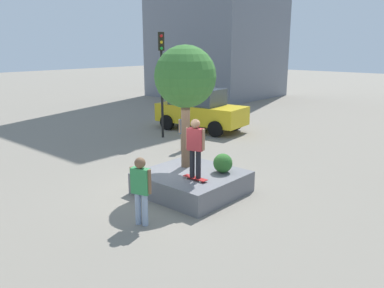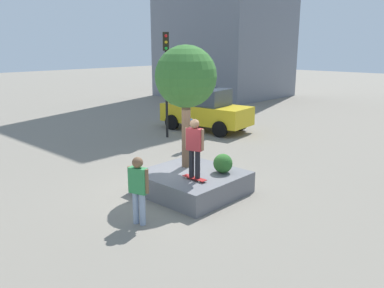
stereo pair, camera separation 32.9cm
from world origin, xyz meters
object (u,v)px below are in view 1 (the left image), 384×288
object	(u,v)px
planter_ledge	(192,182)
passerby_with_bag	(184,129)
plaza_tree	(185,78)
skateboarder	(195,144)
taxi_cab	(200,109)
skateboard	(195,178)
bystander_watching	(141,187)
traffic_light_median	(162,68)

from	to	relation	value
planter_ledge	passerby_with_bag	distance (m)	5.07
plaza_tree	skateboarder	distance (m)	2.20
plaza_tree	skateboarder	world-z (taller)	plaza_tree
taxi_cab	passerby_with_bag	distance (m)	4.35
planter_ledge	plaza_tree	bearing A→B (deg)	149.80
passerby_with_bag	skateboard	bearing A→B (deg)	-44.28
taxi_cab	bystander_watching	world-z (taller)	taxi_cab
planter_ledge	taxi_cab	bearing A→B (deg)	128.63
skateboard	skateboarder	bearing A→B (deg)	180.00
skateboard	bystander_watching	world-z (taller)	bystander_watching
plaza_tree	skateboarder	xyz separation A→B (m)	(1.08, -0.78, -1.76)
skateboarder	taxi_cab	size ratio (longest dim) A/B	0.35
skateboarder	passerby_with_bag	world-z (taller)	skateboarder
skateboard	passerby_with_bag	bearing A→B (deg)	135.72
skateboarder	passerby_with_bag	bearing A→B (deg)	135.72
plaza_tree	skateboard	bearing A→B (deg)	-35.89
skateboarder	bystander_watching	distance (m)	2.19
taxi_cab	traffic_light_median	xyz separation A→B (m)	(-0.23, -2.58, 2.28)
skateboard	traffic_light_median	bearing A→B (deg)	141.91
skateboard	passerby_with_bag	world-z (taller)	passerby_with_bag
taxi_cab	skateboarder	bearing A→B (deg)	-50.66
skateboarder	traffic_light_median	xyz separation A→B (m)	(-6.56, 5.15, 1.69)
skateboarder	bystander_watching	world-z (taller)	skateboarder
plaza_tree	passerby_with_bag	distance (m)	5.09
planter_ledge	traffic_light_median	world-z (taller)	traffic_light_median
plaza_tree	taxi_cab	distance (m)	9.02
traffic_light_median	passerby_with_bag	world-z (taller)	traffic_light_median
bystander_watching	passerby_with_bag	size ratio (longest dim) A/B	1.09
plaza_tree	skateboard	world-z (taller)	plaza_tree
taxi_cab	plaza_tree	bearing A→B (deg)	-52.89
skateboard	bystander_watching	xyz separation A→B (m)	(0.01, -2.08, 0.32)
planter_ledge	plaza_tree	distance (m)	3.21
traffic_light_median	passerby_with_bag	bearing A→B (deg)	-24.97
skateboarder	planter_ledge	bearing A→B (deg)	138.91
taxi_cab	traffic_light_median	world-z (taller)	traffic_light_median
taxi_cab	passerby_with_bag	world-z (taller)	taxi_cab
planter_ledge	traffic_light_median	distance (m)	8.24
plaza_tree	taxi_cab	bearing A→B (deg)	127.11
plaza_tree	passerby_with_bag	xyz separation A→B (m)	(-3.02, 3.22, -2.53)
taxi_cab	passerby_with_bag	size ratio (longest dim) A/B	3.06
passerby_with_bag	bystander_watching	bearing A→B (deg)	-55.96
plaza_tree	taxi_cab	xyz separation A→B (m)	(-5.26, 6.95, -2.34)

